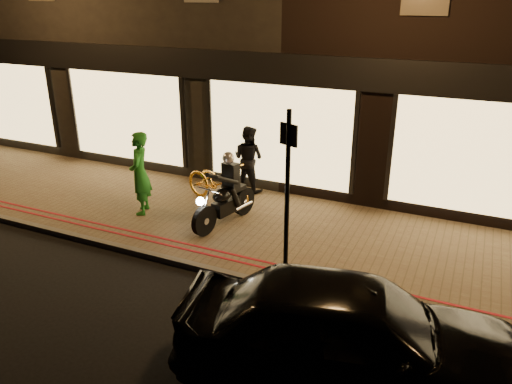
% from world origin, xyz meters
% --- Properties ---
extents(ground, '(90.00, 90.00, 0.00)m').
position_xyz_m(ground, '(0.00, 0.00, 0.00)').
color(ground, black).
rests_on(ground, ground).
extents(sidewalk, '(50.00, 4.00, 0.12)m').
position_xyz_m(sidewalk, '(0.00, 2.00, 0.06)').
color(sidewalk, brown).
rests_on(sidewalk, ground).
extents(kerb_stone, '(50.00, 0.14, 0.12)m').
position_xyz_m(kerb_stone, '(0.00, 0.05, 0.06)').
color(kerb_stone, '#59544C').
rests_on(kerb_stone, ground).
extents(red_kerb_lines, '(50.00, 0.26, 0.01)m').
position_xyz_m(red_kerb_lines, '(0.00, 0.55, 0.12)').
color(red_kerb_lines, maroon).
rests_on(red_kerb_lines, sidewalk).
extents(building_row, '(48.00, 10.11, 8.50)m').
position_xyz_m(building_row, '(-0.00, 8.99, 4.25)').
color(building_row, black).
rests_on(building_row, ground).
extents(motorcycle, '(0.72, 1.92, 1.59)m').
position_xyz_m(motorcycle, '(-0.33, 1.83, 0.73)').
color(motorcycle, black).
rests_on(motorcycle, sidewalk).
extents(sign_post, '(0.34, 0.16, 3.00)m').
position_xyz_m(sign_post, '(1.65, 0.25, 1.80)').
color(sign_post, black).
rests_on(sign_post, sidewalk).
extents(bicycle_gold, '(2.05, 1.19, 1.02)m').
position_xyz_m(bicycle_gold, '(-1.04, 2.75, 0.63)').
color(bicycle_gold, gold).
rests_on(bicycle_gold, sidewalk).
extents(person_green, '(0.70, 0.81, 1.87)m').
position_xyz_m(person_green, '(-2.33, 1.57, 1.06)').
color(person_green, '#1F711E').
rests_on(person_green, sidewalk).
extents(person_dark, '(0.89, 0.74, 1.66)m').
position_xyz_m(person_dark, '(-0.74, 3.80, 0.95)').
color(person_dark, black).
rests_on(person_dark, sidewalk).
extents(parked_car, '(4.76, 2.72, 1.53)m').
position_xyz_m(parked_car, '(3.26, -1.56, 0.76)').
color(parked_car, black).
rests_on(parked_car, ground).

